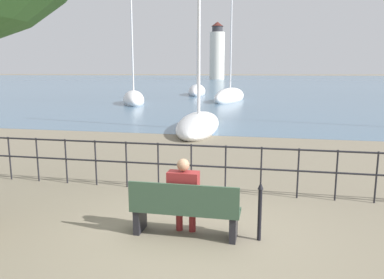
% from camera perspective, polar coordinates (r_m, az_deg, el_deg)
% --- Properties ---
extents(ground_plane, '(1000.00, 1000.00, 0.00)m').
position_cam_1_polar(ground_plane, '(6.20, -0.97, -14.29)').
color(ground_plane, '#7A705B').
extents(harbor_water, '(600.00, 300.00, 0.01)m').
position_cam_1_polar(harbor_water, '(165.05, 11.49, 9.11)').
color(harbor_water, slate).
rests_on(harbor_water, ground_plane).
extents(park_bench, '(1.73, 0.45, 0.90)m').
position_cam_1_polar(park_bench, '(5.98, -1.12, -10.78)').
color(park_bench, '#334C38').
rests_on(park_bench, ground_plane).
extents(seated_person_left, '(0.49, 0.35, 1.25)m').
position_cam_1_polar(seated_person_left, '(5.96, -1.26, -8.19)').
color(seated_person_left, maroon).
rests_on(seated_person_left, ground_plane).
extents(promenade_railing, '(11.24, 0.04, 1.05)m').
position_cam_1_polar(promenade_railing, '(8.03, 2.50, -3.29)').
color(promenade_railing, black).
rests_on(promenade_railing, ground_plane).
extents(closed_umbrella, '(0.09, 0.09, 0.94)m').
position_cam_1_polar(closed_umbrella, '(5.91, 10.31, -10.24)').
color(closed_umbrella, black).
rests_on(closed_umbrella, ground_plane).
extents(sailboat_0, '(2.40, 7.09, 7.07)m').
position_cam_1_polar(sailboat_0, '(17.11, 1.02, 2.37)').
color(sailboat_0, white).
rests_on(sailboat_0, ground_plane).
extents(sailboat_2, '(2.66, 7.74, 7.77)m').
position_cam_1_polar(sailboat_2, '(43.81, 0.78, 7.32)').
color(sailboat_2, silver).
rests_on(sailboat_2, ground_plane).
extents(sailboat_3, '(3.60, 5.84, 9.22)m').
position_cam_1_polar(sailboat_3, '(31.42, -8.88, 6.05)').
color(sailboat_3, white).
rests_on(sailboat_3, ground_plane).
extents(sailboat_5, '(2.97, 7.75, 12.95)m').
position_cam_1_polar(sailboat_5, '(34.29, 5.82, 6.54)').
color(sailboat_5, white).
rests_on(sailboat_5, ground_plane).
extents(harbor_lighthouse, '(5.47, 5.47, 20.68)m').
position_cam_1_polar(harbor_lighthouse, '(141.46, 3.85, 13.04)').
color(harbor_lighthouse, silver).
rests_on(harbor_lighthouse, ground_plane).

